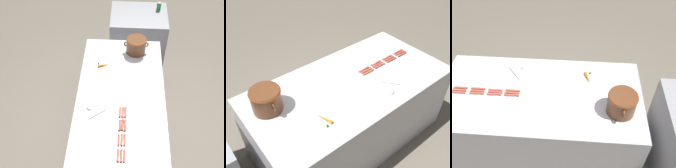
% 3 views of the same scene
% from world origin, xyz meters
% --- Properties ---
extents(ground_plane, '(20.00, 20.00, 0.00)m').
position_xyz_m(ground_plane, '(0.00, 0.00, 0.00)').
color(ground_plane, '#756B5B').
extents(griddle_counter, '(1.05, 2.06, 0.83)m').
position_xyz_m(griddle_counter, '(0.00, 0.00, 0.41)').
color(griddle_counter, '#BCBCC1').
rests_on(griddle_counter, ground_plane).
extents(hot_dog_0, '(0.03, 0.15, 0.02)m').
position_xyz_m(hot_dog_0, '(0.00, -0.79, 0.84)').
color(hot_dog_0, '#B05444').
rests_on(hot_dog_0, griddle_counter).
extents(hot_dog_1, '(0.02, 0.15, 0.02)m').
position_xyz_m(hot_dog_1, '(0.00, -0.61, 0.84)').
color(hot_dog_1, '#B05043').
rests_on(hot_dog_1, griddle_counter).
extents(hot_dog_2, '(0.03, 0.15, 0.02)m').
position_xyz_m(hot_dog_2, '(0.01, -0.43, 0.84)').
color(hot_dog_2, '#BD5446').
rests_on(hot_dog_2, griddle_counter).
extents(hot_dog_3, '(0.02, 0.15, 0.02)m').
position_xyz_m(hot_dog_3, '(0.00, -0.26, 0.84)').
color(hot_dog_3, '#BA5B3E').
rests_on(hot_dog_3, griddle_counter).
extents(hot_dog_4, '(0.03, 0.15, 0.02)m').
position_xyz_m(hot_dog_4, '(0.03, -0.79, 0.84)').
color(hot_dog_4, '#BE5A40').
rests_on(hot_dog_4, griddle_counter).
extents(hot_dog_5, '(0.02, 0.15, 0.02)m').
position_xyz_m(hot_dog_5, '(0.03, -0.61, 0.84)').
color(hot_dog_5, '#BB5940').
rests_on(hot_dog_5, griddle_counter).
extents(hot_dog_6, '(0.02, 0.15, 0.02)m').
position_xyz_m(hot_dog_6, '(0.03, -0.42, 0.84)').
color(hot_dog_6, '#BC4F46').
rests_on(hot_dog_6, griddle_counter).
extents(hot_dog_7, '(0.03, 0.15, 0.02)m').
position_xyz_m(hot_dog_7, '(0.03, -0.26, 0.84)').
color(hot_dog_7, '#BA5B40').
rests_on(hot_dog_7, griddle_counter).
extents(hot_dog_8, '(0.02, 0.15, 0.02)m').
position_xyz_m(hot_dog_8, '(0.06, -0.79, 0.84)').
color(hot_dog_8, '#BE5147').
rests_on(hot_dog_8, griddle_counter).
extents(hot_dog_9, '(0.03, 0.15, 0.02)m').
position_xyz_m(hot_dog_9, '(0.06, -0.60, 0.84)').
color(hot_dog_9, '#B2583E').
rests_on(hot_dog_9, griddle_counter).
extents(hot_dog_10, '(0.03, 0.15, 0.02)m').
position_xyz_m(hot_dog_10, '(0.06, -0.43, 0.84)').
color(hot_dog_10, '#B65841').
rests_on(hot_dog_10, griddle_counter).
extents(hot_dog_11, '(0.03, 0.15, 0.02)m').
position_xyz_m(hot_dog_11, '(0.06, -0.25, 0.84)').
color(hot_dog_11, '#B55542').
rests_on(hot_dog_11, griddle_counter).
extents(bean_pot, '(0.34, 0.27, 0.21)m').
position_xyz_m(bean_pot, '(0.18, 0.79, 0.95)').
color(bean_pot, brown).
rests_on(bean_pot, griddle_counter).
extents(serving_spoon, '(0.23, 0.20, 0.02)m').
position_xyz_m(serving_spoon, '(-0.32, -0.24, 0.84)').
color(serving_spoon, '#B7B7BC').
rests_on(serving_spoon, griddle_counter).
extents(carrot, '(0.18, 0.08, 0.03)m').
position_xyz_m(carrot, '(-0.24, 0.49, 0.85)').
color(carrot, orange).
rests_on(carrot, griddle_counter).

